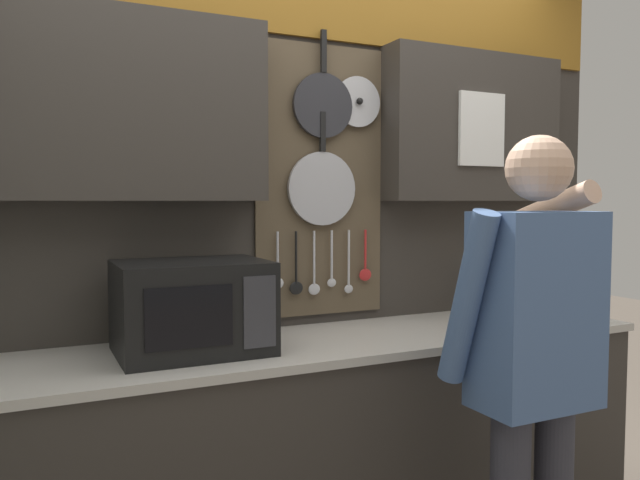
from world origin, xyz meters
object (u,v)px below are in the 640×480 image
object	(u,v)px
utensil_crock	(533,294)
knife_block	(498,298)
microwave	(192,307)
person	(532,351)

from	to	relation	value
utensil_crock	knife_block	bearing A→B (deg)	-179.86
microwave	knife_block	distance (m)	1.33
person	microwave	bearing A→B (deg)	144.84
microwave	utensil_crock	size ratio (longest dim) A/B	1.41
utensil_crock	microwave	bearing A→B (deg)	-179.95
knife_block	utensil_crock	bearing A→B (deg)	0.14
knife_block	utensil_crock	distance (m)	0.20
utensil_crock	person	size ratio (longest dim) A/B	0.21
microwave	knife_block	xyz separation A→B (m)	(1.33, 0.00, -0.06)
knife_block	person	xyz separation A→B (m)	(-0.43, -0.63, -0.05)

